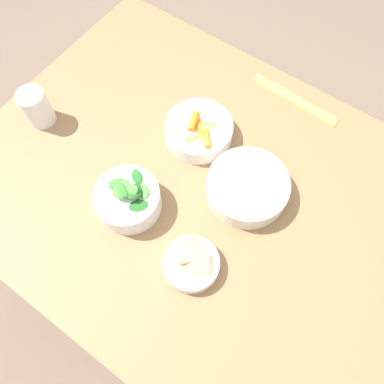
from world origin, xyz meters
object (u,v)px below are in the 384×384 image
at_px(bowl_greens, 128,198).
at_px(ruler, 295,99).
at_px(bowl_carrots, 199,130).
at_px(cup, 37,107).
at_px(bowl_cookies, 191,263).
at_px(bowl_beans_hotdog, 247,187).

relative_size(bowl_greens, ruler, 0.59).
distance_m(bowl_carrots, cup, 0.43).
xyz_separation_m(bowl_carrots, cup, (-0.38, -0.20, 0.02)).
height_order(bowl_greens, bowl_cookies, bowl_greens).
xyz_separation_m(bowl_carrots, ruler, (0.15, 0.25, -0.03)).
bearing_deg(cup, ruler, 40.60).
relative_size(bowl_cookies, ruler, 0.49).
bearing_deg(ruler, bowl_carrots, -120.54).
xyz_separation_m(bowl_greens, bowl_beans_hotdog, (0.21, 0.19, -0.01)).
distance_m(bowl_carrots, bowl_beans_hotdog, 0.20).
xyz_separation_m(bowl_carrots, bowl_beans_hotdog, (0.19, -0.07, -0.00)).
relative_size(bowl_greens, cup, 1.54).
bearing_deg(cup, bowl_carrots, 27.69).
bearing_deg(bowl_carrots, bowl_beans_hotdog, -19.71).
bearing_deg(ruler, cup, -139.40).
bearing_deg(cup, bowl_beans_hotdog, 12.98).
height_order(bowl_carrots, bowl_cookies, bowl_carrots).
bearing_deg(bowl_carrots, ruler, 59.46).
xyz_separation_m(bowl_beans_hotdog, bowl_cookies, (-0.01, -0.23, -0.01)).
distance_m(bowl_beans_hotdog, bowl_cookies, 0.23).
xyz_separation_m(bowl_greens, cup, (-0.36, 0.06, 0.01)).
relative_size(bowl_beans_hotdog, ruler, 0.76).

